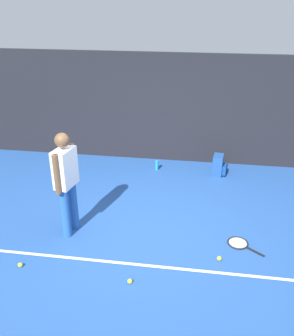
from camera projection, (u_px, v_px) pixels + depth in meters
name	position (u px, v px, depth m)	size (l,w,h in m)	color
ground_plane	(143.00, 235.00, 5.92)	(12.00, 12.00, 0.00)	#234C93
back_fence	(165.00, 109.00, 8.07)	(10.00, 0.10, 2.40)	black
court_line	(135.00, 264.00, 5.28)	(9.00, 0.05, 0.00)	white
tennis_player	(66.00, 179.00, 5.58)	(0.30, 0.52, 1.70)	#2659A5
tennis_racket	(239.00, 244.00, 5.69)	(0.60, 0.51, 0.03)	black
backpack	(219.00, 166.00, 7.76)	(0.31, 0.32, 0.44)	#1E478C
tennis_ball_near_player	(71.00, 179.00, 7.61)	(0.07, 0.07, 0.07)	#CCE033
tennis_ball_by_fence	(130.00, 281.00, 4.93)	(0.07, 0.07, 0.07)	#CCE033
tennis_ball_mid_court	(219.00, 258.00, 5.35)	(0.07, 0.07, 0.07)	#CCE033
tennis_ball_far_left	(20.00, 265.00, 5.22)	(0.07, 0.07, 0.07)	#CCE033
water_bottle	(157.00, 165.00, 8.02)	(0.07, 0.07, 0.22)	#268CD8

